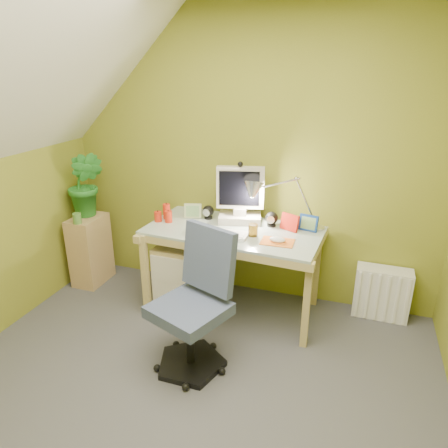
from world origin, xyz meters
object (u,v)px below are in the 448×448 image
(potted_plant, at_px, (86,184))
(desk, at_px, (233,270))
(radiator, at_px, (382,293))
(side_ledge, at_px, (91,250))
(desk_lamp, at_px, (297,191))
(monitor, at_px, (240,188))
(task_chair, at_px, (189,309))

(potted_plant, bearing_deg, desk, -3.82)
(potted_plant, bearing_deg, radiator, 4.30)
(side_ledge, relative_size, radiator, 1.51)
(desk_lamp, height_order, potted_plant, desk_lamp)
(potted_plant, bearing_deg, side_ledge, -90.00)
(desk, bearing_deg, potted_plant, -179.74)
(monitor, distance_m, radiator, 1.42)
(desk_lamp, bearing_deg, task_chair, -129.86)
(radiator, bearing_deg, side_ledge, -173.53)
(monitor, relative_size, potted_plant, 0.95)
(task_chair, relative_size, radiator, 2.13)
(side_ledge, xyz_separation_m, potted_plant, (0.00, 0.05, 0.62))
(desk_lamp, distance_m, radiator, 1.10)
(desk, bearing_deg, desk_lamp, 25.88)
(side_ledge, relative_size, task_chair, 0.71)
(side_ledge, bearing_deg, potted_plant, 90.00)
(desk_lamp, relative_size, task_chair, 0.67)
(side_ledge, height_order, task_chair, task_chair)
(monitor, bearing_deg, task_chair, -107.15)
(monitor, bearing_deg, desk, -103.46)
(desk, distance_m, monitor, 0.67)
(side_ledge, bearing_deg, desk_lamp, 4.19)
(desk_lamp, relative_size, radiator, 1.43)
(monitor, relative_size, desk_lamp, 0.92)
(monitor, height_order, task_chair, monitor)
(desk, xyz_separation_m, desk_lamp, (0.45, 0.18, 0.67))
(desk, relative_size, monitor, 2.41)
(monitor, bearing_deg, desk_lamp, -13.46)
(task_chair, height_order, radiator, task_chair)
(desk_lamp, distance_m, potted_plant, 1.86)
(side_ledge, distance_m, task_chair, 1.58)
(monitor, xyz_separation_m, desk_lamp, (0.45, 0.00, 0.02))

